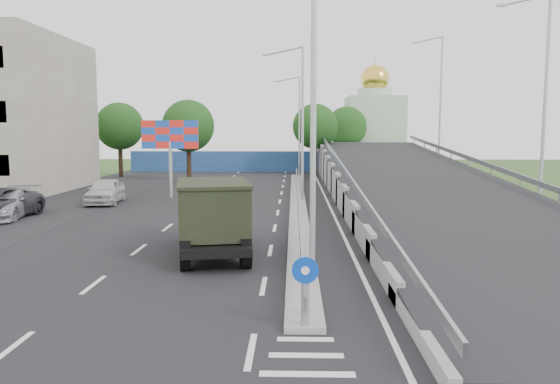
{
  "coord_description": "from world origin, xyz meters",
  "views": [
    {
      "loc": [
        -0.28,
        -10.37,
        4.82
      ],
      "look_at": [
        -0.86,
        12.61,
        2.2
      ],
      "focal_mm": 35.0,
      "sensor_mm": 36.0,
      "label": 1
    }
  ],
  "objects_px": {
    "lamp_post_mid": "(300,115)",
    "dump_truck": "(212,213)",
    "sign_bollard": "(305,291)",
    "lamp_post_far": "(298,120)",
    "church": "(374,126)",
    "parked_car_e": "(105,191)",
    "lamp_post_near": "(307,96)",
    "billboard": "(170,139)",
    "parked_car_d": "(7,203)"
  },
  "relations": [
    {
      "from": "lamp_post_mid",
      "to": "dump_truck",
      "type": "relative_size",
      "value": 1.45
    },
    {
      "from": "sign_bollard",
      "to": "dump_truck",
      "type": "bearing_deg",
      "value": 112.3
    },
    {
      "from": "lamp_post_far",
      "to": "church",
      "type": "bearing_deg",
      "value": 54.76
    },
    {
      "from": "parked_car_e",
      "to": "lamp_post_mid",
      "type": "bearing_deg",
      "value": -1.56
    },
    {
      "from": "lamp_post_far",
      "to": "church",
      "type": "relative_size",
      "value": 0.73
    },
    {
      "from": "dump_truck",
      "to": "lamp_post_mid",
      "type": "bearing_deg",
      "value": 66.27
    },
    {
      "from": "sign_bollard",
      "to": "church",
      "type": "bearing_deg",
      "value": 80.19
    },
    {
      "from": "lamp_post_near",
      "to": "lamp_post_far",
      "type": "xyz_separation_m",
      "value": [
        0.0,
        40.0,
        0.0
      ]
    },
    {
      "from": "sign_bollard",
      "to": "dump_truck",
      "type": "distance_m",
      "value": 9.1
    },
    {
      "from": "sign_bollard",
      "to": "billboard",
      "type": "bearing_deg",
      "value": 109.21
    },
    {
      "from": "lamp_post_near",
      "to": "lamp_post_mid",
      "type": "relative_size",
      "value": 1.0
    },
    {
      "from": "lamp_post_far",
      "to": "parked_car_e",
      "type": "height_order",
      "value": "lamp_post_far"
    },
    {
      "from": "dump_truck",
      "to": "lamp_post_near",
      "type": "bearing_deg",
      "value": -62.91
    },
    {
      "from": "dump_truck",
      "to": "parked_car_d",
      "type": "relative_size",
      "value": 1.25
    },
    {
      "from": "church",
      "to": "parked_car_e",
      "type": "distance_m",
      "value": 42.02
    },
    {
      "from": "lamp_post_near",
      "to": "church",
      "type": "height_order",
      "value": "church"
    },
    {
      "from": "sign_bollard",
      "to": "dump_truck",
      "type": "height_order",
      "value": "dump_truck"
    },
    {
      "from": "sign_bollard",
      "to": "lamp_post_far",
      "type": "relative_size",
      "value": 0.17
    },
    {
      "from": "church",
      "to": "parked_car_d",
      "type": "height_order",
      "value": "church"
    },
    {
      "from": "lamp_post_far",
      "to": "lamp_post_mid",
      "type": "bearing_deg",
      "value": -90.0
    },
    {
      "from": "church",
      "to": "parked_car_d",
      "type": "xyz_separation_m",
      "value": [
        -26.03,
        -41.03,
        -4.51
      ]
    },
    {
      "from": "lamp_post_far",
      "to": "billboard",
      "type": "height_order",
      "value": "lamp_post_far"
    },
    {
      "from": "lamp_post_mid",
      "to": "church",
      "type": "distance_m",
      "value": 35.41
    },
    {
      "from": "lamp_post_far",
      "to": "parked_car_d",
      "type": "height_order",
      "value": "lamp_post_far"
    },
    {
      "from": "lamp_post_mid",
      "to": "dump_truck",
      "type": "distance_m",
      "value": 16.37
    },
    {
      "from": "lamp_post_far",
      "to": "billboard",
      "type": "distance_m",
      "value": 20.24
    },
    {
      "from": "sign_bollard",
      "to": "lamp_post_near",
      "type": "height_order",
      "value": "lamp_post_near"
    },
    {
      "from": "sign_bollard",
      "to": "parked_car_d",
      "type": "bearing_deg",
      "value": 133.67
    },
    {
      "from": "sign_bollard",
      "to": "parked_car_e",
      "type": "height_order",
      "value": "sign_bollard"
    },
    {
      "from": "sign_bollard",
      "to": "billboard",
      "type": "height_order",
      "value": "billboard"
    },
    {
      "from": "lamp_post_far",
      "to": "parked_car_e",
      "type": "distance_m",
      "value": 25.16
    },
    {
      "from": "parked_car_d",
      "to": "dump_truck",
      "type": "bearing_deg",
      "value": -40.01
    },
    {
      "from": "dump_truck",
      "to": "parked_car_e",
      "type": "bearing_deg",
      "value": 111.97
    },
    {
      "from": "parked_car_d",
      "to": "parked_car_e",
      "type": "xyz_separation_m",
      "value": [
        3.39,
        5.92,
        0.03
      ]
    },
    {
      "from": "dump_truck",
      "to": "parked_car_e",
      "type": "xyz_separation_m",
      "value": [
        -9.2,
        14.31,
        -0.78
      ]
    },
    {
      "from": "parked_car_d",
      "to": "parked_car_e",
      "type": "height_order",
      "value": "parked_car_e"
    },
    {
      "from": "parked_car_e",
      "to": "sign_bollard",
      "type": "bearing_deg",
      "value": -67.44
    },
    {
      "from": "lamp_post_near",
      "to": "billboard",
      "type": "distance_m",
      "value": 23.87
    },
    {
      "from": "church",
      "to": "dump_truck",
      "type": "relative_size",
      "value": 1.99
    },
    {
      "from": "billboard",
      "to": "parked_car_e",
      "type": "height_order",
      "value": "billboard"
    },
    {
      "from": "lamp_post_far",
      "to": "dump_truck",
      "type": "xyz_separation_m",
      "value": [
        -3.56,
        -35.42,
        -4.2
      ]
    },
    {
      "from": "church",
      "to": "parked_car_e",
      "type": "xyz_separation_m",
      "value": [
        -22.64,
        -35.11,
        -4.48
      ]
    },
    {
      "from": "lamp_post_mid",
      "to": "dump_truck",
      "type": "height_order",
      "value": "lamp_post_mid"
    },
    {
      "from": "sign_bollard",
      "to": "church",
      "type": "xyz_separation_m",
      "value": [
        10.0,
        57.83,
        4.28
      ]
    },
    {
      "from": "billboard",
      "to": "lamp_post_near",
      "type": "bearing_deg",
      "value": -67.51
    },
    {
      "from": "sign_bollard",
      "to": "billboard",
      "type": "xyz_separation_m",
      "value": [
        -9.0,
        25.83,
        3.15
      ]
    },
    {
      "from": "sign_bollard",
      "to": "billboard",
      "type": "distance_m",
      "value": 27.53
    },
    {
      "from": "lamp_post_mid",
      "to": "church",
      "type": "height_order",
      "value": "church"
    },
    {
      "from": "parked_car_d",
      "to": "parked_car_e",
      "type": "relative_size",
      "value": 1.13
    },
    {
      "from": "lamp_post_near",
      "to": "lamp_post_mid",
      "type": "xyz_separation_m",
      "value": [
        0.0,
        20.0,
        0.0
      ]
    }
  ]
}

